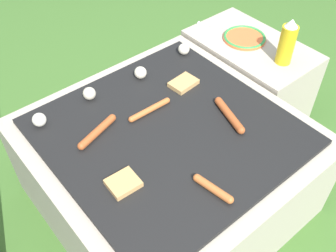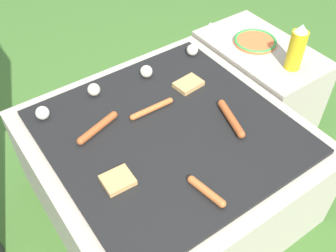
% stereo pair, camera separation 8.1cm
% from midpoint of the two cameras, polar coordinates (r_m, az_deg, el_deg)
% --- Properties ---
extents(ground_plane, '(14.00, 14.00, 0.00)m').
position_cam_midpoint_polar(ground_plane, '(1.83, 1.29, -10.52)').
color(ground_plane, '#3D6628').
extents(grill, '(0.97, 0.97, 0.45)m').
position_cam_midpoint_polar(grill, '(1.65, 1.41, -6.12)').
color(grill, '#A89E8C').
rests_on(grill, ground_plane).
extents(side_ledge, '(0.37, 0.62, 0.45)m').
position_cam_midpoint_polar(side_ledge, '(2.09, 13.63, 5.84)').
color(side_ledge, '#A89E8C').
rests_on(side_ledge, ground_plane).
extents(sausage_front_center, '(0.20, 0.08, 0.03)m').
position_cam_midpoint_polar(sausage_front_center, '(1.48, -8.63, -0.26)').
color(sausage_front_center, '#A34C23').
rests_on(sausage_front_center, grill).
extents(sausage_back_center, '(0.08, 0.20, 0.03)m').
position_cam_midpoint_polar(sausage_back_center, '(1.53, 10.63, 1.07)').
color(sausage_back_center, '#A34C23').
rests_on(sausage_back_center, grill).
extents(sausage_back_right, '(0.05, 0.16, 0.03)m').
position_cam_midpoint_polar(sausage_back_right, '(1.29, 7.40, -9.42)').
color(sausage_back_right, '#B7602D').
rests_on(sausage_back_right, grill).
extents(sausage_back_left, '(0.20, 0.03, 0.02)m').
position_cam_midpoint_polar(sausage_back_left, '(1.54, -0.88, 2.48)').
color(sausage_back_left, '#B7602D').
rests_on(sausage_back_left, grill).
extents(bread_slice_left, '(0.12, 0.09, 0.02)m').
position_cam_midpoint_polar(bread_slice_left, '(1.67, 4.37, 6.06)').
color(bread_slice_left, tan).
rests_on(bread_slice_left, grill).
extents(bread_slice_center, '(0.10, 0.09, 0.02)m').
position_cam_midpoint_polar(bread_slice_center, '(1.32, -5.56, -7.88)').
color(bread_slice_center, tan).
rests_on(bread_slice_center, grill).
extents(mushroom_row, '(0.78, 0.08, 0.05)m').
position_cam_midpoint_polar(mushroom_row, '(1.67, -5.30, 6.69)').
color(mushroom_row, silver).
rests_on(mushroom_row, grill).
extents(plate_colorful, '(0.21, 0.21, 0.02)m').
position_cam_midpoint_polar(plate_colorful, '(1.99, 13.71, 11.86)').
color(plate_colorful, orange).
rests_on(plate_colorful, side_ledge).
extents(condiment_bottle, '(0.07, 0.07, 0.22)m').
position_cam_midpoint_polar(condiment_bottle, '(1.81, 19.38, 10.63)').
color(condiment_bottle, gold).
rests_on(condiment_bottle, side_ledge).
extents(fork_utensil, '(0.11, 0.18, 0.01)m').
position_cam_midpoint_polar(fork_utensil, '(2.07, 9.52, 13.80)').
color(fork_utensil, silver).
rests_on(fork_utensil, side_ledge).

